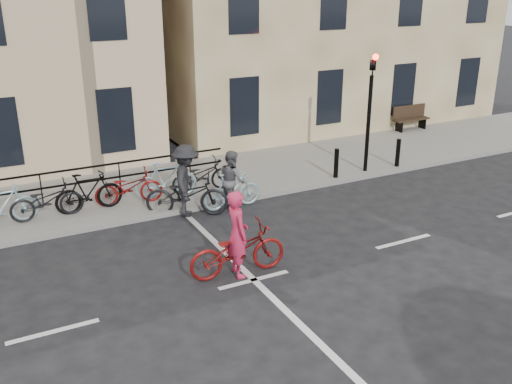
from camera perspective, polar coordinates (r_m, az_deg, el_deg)
name	(u,v)px	position (r m, az deg, el deg)	size (l,w,h in m)	color
ground	(254,280)	(11.96, -0.21, -8.80)	(120.00, 120.00, 0.00)	black
sidewalk	(16,212)	(16.35, -22.89, -1.86)	(46.00, 4.00, 0.15)	slate
traffic_light	(370,98)	(17.80, 11.36, 9.16)	(0.18, 0.30, 3.90)	black
bollard_east	(336,163)	(17.49, 8.03, 2.87)	(0.14, 0.14, 0.90)	black
bollard_west	(398,153)	(18.93, 14.00, 3.84)	(0.14, 0.14, 0.90)	black
bench	(410,117)	(23.76, 15.16, 7.28)	(1.60, 0.41, 0.97)	black
parked_bikes	(46,199)	(15.31, -20.23, -0.70)	(10.40, 1.23, 1.05)	black
cyclist_pink	(237,246)	(11.90, -1.87, -5.45)	(2.15, 0.89, 1.87)	maroon
cyclist_grey	(232,185)	(15.32, -2.41, 0.68)	(1.67, 0.79, 1.62)	#9AC0CA
cyclist_dark	(186,188)	(14.92, -6.97, 0.39)	(2.26, 1.62, 1.92)	black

